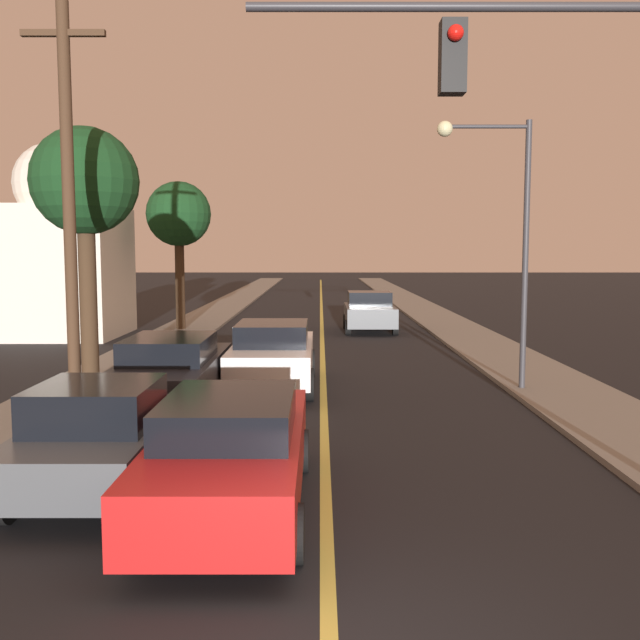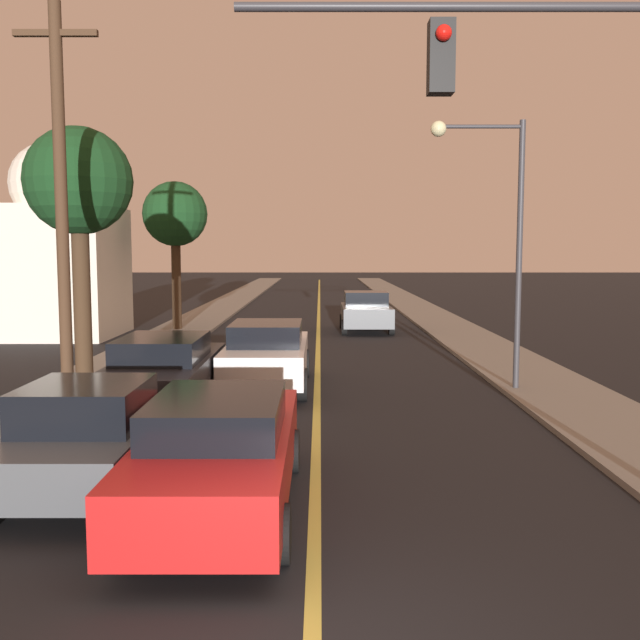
% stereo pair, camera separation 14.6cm
% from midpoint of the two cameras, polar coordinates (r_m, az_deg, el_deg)
% --- Properties ---
extents(road_surface, '(8.68, 80.00, 0.01)m').
position_cam_midpoint_polar(road_surface, '(41.58, 0.22, 1.02)').
color(road_surface, black).
rests_on(road_surface, ground).
extents(sidewalk_left, '(2.50, 80.00, 0.12)m').
position_cam_midpoint_polar(sidewalk_left, '(41.95, -7.44, 1.09)').
color(sidewalk_left, gray).
rests_on(sidewalk_left, ground).
extents(sidewalk_right, '(2.50, 80.00, 0.12)m').
position_cam_midpoint_polar(sidewalk_right, '(41.95, 7.88, 1.08)').
color(sidewalk_right, gray).
rests_on(sidewalk_right, ground).
extents(car_near_lane_front, '(1.93, 5.08, 1.54)m').
position_cam_midpoint_polar(car_near_lane_front, '(9.36, -7.34, -10.30)').
color(car_near_lane_front, red).
rests_on(car_near_lane_front, ground).
extents(car_near_lane_second, '(2.00, 4.84, 1.63)m').
position_cam_midpoint_polar(car_near_lane_second, '(17.29, -3.80, -2.71)').
color(car_near_lane_second, white).
rests_on(car_near_lane_second, ground).
extents(car_outer_lane_front, '(1.90, 3.89, 1.55)m').
position_cam_midpoint_polar(car_outer_lane_front, '(10.46, -17.36, -8.82)').
color(car_outer_lane_front, '#474C51').
rests_on(car_outer_lane_front, ground).
extents(car_outer_lane_second, '(1.96, 5.04, 1.61)m').
position_cam_midpoint_polar(car_outer_lane_second, '(14.97, -11.85, -4.12)').
color(car_outer_lane_second, black).
rests_on(car_outer_lane_second, ground).
extents(car_far_oncoming, '(2.09, 3.82, 1.65)m').
position_cam_midpoint_polar(car_far_oncoming, '(29.25, 4.06, 0.66)').
color(car_far_oncoming, '#474C51').
rests_on(car_far_oncoming, ground).
extents(traffic_signal_mast, '(5.83, 0.42, 6.50)m').
position_cam_midpoint_polar(traffic_signal_mast, '(9.87, 20.82, 12.37)').
color(traffic_signal_mast, '#333338').
rests_on(traffic_signal_mast, ground).
extents(streetlamp_right, '(2.17, 0.36, 6.19)m').
position_cam_midpoint_polar(streetlamp_right, '(17.11, 14.33, 8.28)').
color(streetlamp_right, '#333338').
rests_on(streetlamp_right, ground).
extents(utility_pole_left, '(1.60, 0.24, 7.92)m').
position_cam_midpoint_polar(utility_pole_left, '(14.80, -19.50, 8.74)').
color(utility_pole_left, '#422D1E').
rests_on(utility_pole_left, ground).
extents(tree_left_near, '(2.50, 2.50, 6.08)m').
position_cam_midpoint_polar(tree_left_near, '(17.71, -18.32, 10.15)').
color(tree_left_near, '#3D2B1C').
rests_on(tree_left_near, ground).
extents(tree_left_far, '(2.62, 2.62, 6.00)m').
position_cam_midpoint_polar(tree_left_far, '(29.80, -11.16, 8.17)').
color(tree_left_far, '#3D2B1C').
rests_on(tree_left_far, ground).
extents(domed_building_left, '(4.75, 4.75, 7.44)m').
position_cam_midpoint_polar(domed_building_left, '(29.46, -20.15, 5.05)').
color(domed_building_left, beige).
rests_on(domed_building_left, ground).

